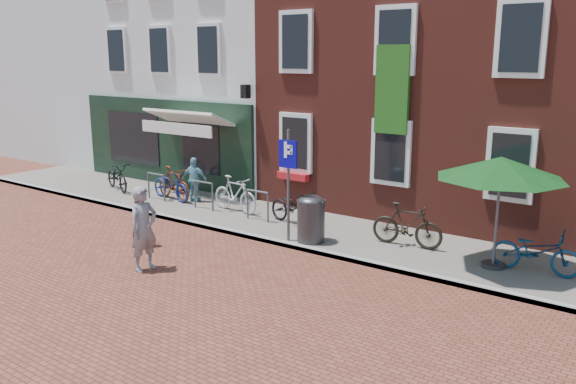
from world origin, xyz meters
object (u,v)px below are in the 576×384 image
Objects in this scene: parasol at (501,164)px; bicycle_6 at (536,251)px; bicycle_0 at (117,176)px; bicycle_5 at (407,225)px; woman at (144,229)px; boy at (142,221)px; bicycle_1 at (174,184)px; cafe_person at (195,180)px; bicycle_4 at (294,208)px; bicycle_3 at (235,194)px; parking_sign at (288,170)px; litter_bin at (311,216)px; bicycle_2 at (171,185)px.

parasol is 1.92m from bicycle_6.
bicycle_5 reaches higher than bicycle_0.
boy is at bearing 54.26° from woman.
woman is 1.07× the size of bicycle_1.
bicycle_4 is (3.92, -0.29, -0.22)m from cafe_person.
boy is 0.69× the size of bicycle_6.
cafe_person reaches higher than boy.
boy is (-7.33, -3.17, -1.70)m from parasol.
bicycle_3 is at bearing 19.94° from woman.
bicycle_4 is at bearing 119.30° from parking_sign.
cafe_person is (-9.16, 0.44, -1.53)m from parasol.
cafe_person is (-1.83, 3.61, 0.17)m from boy.
parasol is 2.69m from bicycle_5.
bicycle_4 is at bearing 155.31° from cafe_person.
bicycle_1 is 2.46m from bicycle_3.
bicycle_3 is (-0.04, 3.41, 0.01)m from boy.
parking_sign reaches higher than woman.
litter_bin is 5.85m from bicycle_1.
parasol reaches higher than bicycle_5.
boy is 0.71× the size of bicycle_5.
litter_bin is at bearing 111.60° from bicycle_5.
woman reaches higher than litter_bin.
boy is 3.92m from bicycle_4.
bicycle_1 is (-0.67, -0.23, -0.17)m from cafe_person.
bicycle_4 is (-1.16, 0.95, -0.16)m from litter_bin.
woman is at bearing -129.66° from bicycle_2.
bicycle_1 reaches higher than bicycle_6.
cafe_person is 0.77× the size of bicycle_4.
bicycle_2 is (-9.95, 0.19, -1.75)m from parasol.
bicycle_2 is (-0.11, -0.02, -0.05)m from bicycle_1.
litter_bin is at bearing 28.14° from parking_sign.
woman is (-1.91, -3.43, 0.18)m from litter_bin.
bicycle_6 is (6.03, 0.01, 0.00)m from bicycle_4.
bicycle_1 and bicycle_3 have the same top height.
bicycle_3 is 5.29m from bicycle_5.
bicycle_0 and bicycle_4 have the same top height.
parasol reaches higher than boy.
woman reaches higher than boy.
woman is at bearing -178.58° from bicycle_4.
parking_sign is at bearing 111.87° from bicycle_5.
parking_sign is at bearing -92.23° from bicycle_1.
bicycle_0 is at bearing 173.98° from litter_bin.
bicycle_6 is (0.79, 0.16, -1.75)m from parasol.
litter_bin is 0.71× the size of bicycle_1.
bicycle_5 is at bearing -38.61° from woman.
bicycle_6 is at bearing -78.97° from bicycle_1.
woman is 1.03× the size of bicycle_4.
parasol is 9.99m from bicycle_1.
cafe_person is at bearing 166.31° from litter_bin.
bicycle_5 is (7.86, 0.02, 0.05)m from bicycle_2.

